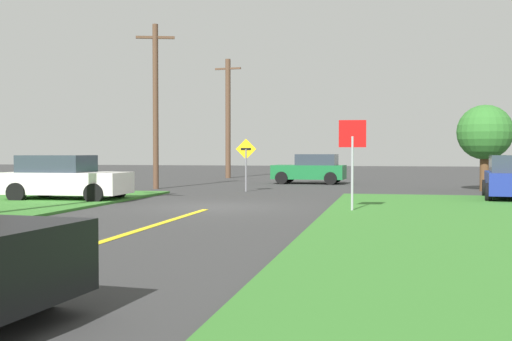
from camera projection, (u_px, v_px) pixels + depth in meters
ground_plane at (214, 207)px, 19.71m from camera, size 120.00×120.00×0.00m
lane_stripe_center at (100, 242)px, 11.89m from camera, size 0.20×14.00×0.01m
stop_sign at (352, 147)px, 17.67m from camera, size 0.77×0.13×2.64m
parked_car_near_building at (65, 178)px, 22.14m from camera, size 4.25×2.27×1.62m
car_approaching_junction at (311, 169)px, 34.24m from camera, size 4.00×2.27×1.62m
utility_pole_mid at (156, 104)px, 29.24m from camera, size 1.76×0.62×7.71m
utility_pole_far at (228, 117)px, 41.73m from camera, size 1.80×0.35×7.94m
direction_sign at (246, 159)px, 27.33m from camera, size 0.90×0.11×2.32m
oak_tree_left at (485, 133)px, 27.58m from camera, size 2.43×2.43×3.83m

